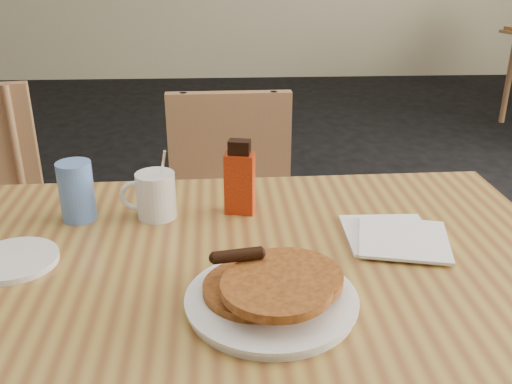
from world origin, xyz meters
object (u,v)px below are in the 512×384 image
pancake_plate (272,293)px  coffee_mug (155,194)px  chair_main_far (231,208)px  blue_tumbler (77,191)px  syrup_bottle (240,180)px  main_table (242,283)px

pancake_plate → coffee_mug: bearing=123.0°
chair_main_far → pancake_plate: (0.06, -0.88, 0.26)m
chair_main_far → pancake_plate: 0.92m
pancake_plate → blue_tumbler: bearing=138.4°
chair_main_far → coffee_mug: 0.63m
pancake_plate → coffee_mug: size_ratio=1.80×
chair_main_far → blue_tumbler: size_ratio=6.87×
coffee_mug → pancake_plate: bearing=-66.1°
syrup_bottle → coffee_mug: bearing=-163.6°
chair_main_far → coffee_mug: bearing=-107.8°
chair_main_far → pancake_plate: chair_main_far is taller
pancake_plate → main_table: bearing=108.7°
chair_main_far → syrup_bottle: (0.02, -0.52, 0.31)m
pancake_plate → chair_main_far: bearing=93.9°
main_table → chair_main_far: (-0.01, 0.74, -0.19)m
coffee_mug → chair_main_far: bearing=64.2°
chair_main_far → blue_tumbler: (-0.32, -0.54, 0.30)m
main_table → pancake_plate: bearing=-71.3°
main_table → pancake_plate: (0.05, -0.13, 0.06)m
coffee_mug → syrup_bottle: syrup_bottle is taller
coffee_mug → syrup_bottle: 0.18m
main_table → chair_main_far: bearing=91.1°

